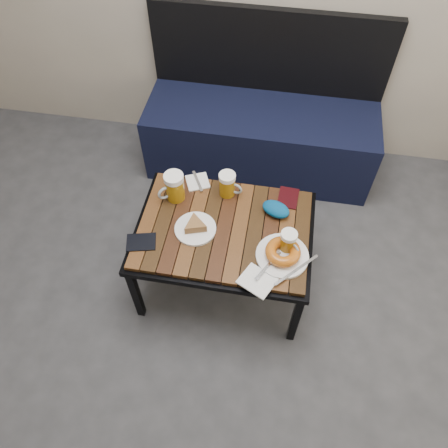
% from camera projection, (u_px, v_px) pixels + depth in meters
% --- Properties ---
extents(ground, '(4.00, 4.00, 0.00)m').
position_uv_depth(ground, '(179.00, 438.00, 1.94)').
color(ground, '#2D2D30').
rests_on(ground, ground).
extents(bench, '(1.40, 0.50, 0.95)m').
position_uv_depth(bench, '(261.00, 131.00, 2.75)').
color(bench, black).
rests_on(bench, ground).
extents(cafe_table, '(0.84, 0.62, 0.47)m').
position_uv_depth(cafe_table, '(224.00, 233.00, 2.09)').
color(cafe_table, black).
rests_on(cafe_table, ground).
extents(beer_mug_left, '(0.14, 0.13, 0.15)m').
position_uv_depth(beer_mug_left, '(174.00, 187.00, 2.10)').
color(beer_mug_left, '#96670C').
rests_on(beer_mug_left, cafe_table).
extents(beer_mug_centre, '(0.13, 0.09, 0.13)m').
position_uv_depth(beer_mug_centre, '(228.00, 184.00, 2.12)').
color(beer_mug_centre, '#96670C').
rests_on(beer_mug_centre, cafe_table).
extents(beer_mug_right, '(0.11, 0.10, 0.12)m').
position_uv_depth(beer_mug_right, '(288.00, 242.00, 1.93)').
color(beer_mug_right, '#96670C').
rests_on(beer_mug_right, cafe_table).
extents(plate_pie, '(0.20, 0.20, 0.05)m').
position_uv_depth(plate_pie, '(195.00, 227.00, 2.03)').
color(plate_pie, white).
rests_on(plate_pie, cafe_table).
extents(plate_bagel, '(0.28, 0.28, 0.07)m').
position_uv_depth(plate_bagel, '(283.00, 254.00, 1.93)').
color(plate_bagel, white).
rests_on(plate_bagel, cafe_table).
extents(napkin_left, '(0.14, 0.14, 0.01)m').
position_uv_depth(napkin_left, '(198.00, 182.00, 2.22)').
color(napkin_left, white).
rests_on(napkin_left, cafe_table).
extents(napkin_right, '(0.18, 0.17, 0.01)m').
position_uv_depth(napkin_right, '(257.00, 281.00, 1.87)').
color(napkin_right, white).
rests_on(napkin_right, cafe_table).
extents(passport_navy, '(0.15, 0.12, 0.01)m').
position_uv_depth(passport_navy, '(141.00, 242.00, 2.00)').
color(passport_navy, black).
rests_on(passport_navy, cafe_table).
extents(passport_burgundy, '(0.10, 0.14, 0.01)m').
position_uv_depth(passport_burgundy, '(288.00, 198.00, 2.16)').
color(passport_burgundy, black).
rests_on(passport_burgundy, cafe_table).
extents(knit_pouch, '(0.16, 0.14, 0.06)m').
position_uv_depth(knit_pouch, '(276.00, 209.00, 2.08)').
color(knit_pouch, navy).
rests_on(knit_pouch, cafe_table).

